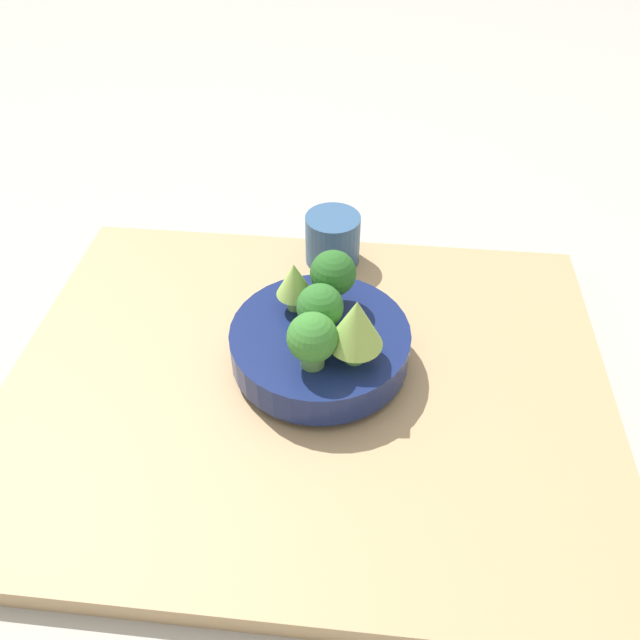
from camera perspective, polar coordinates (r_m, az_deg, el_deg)
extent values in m
plane|color=#ADA89E|center=(0.86, -1.15, -6.78)|extent=(6.00, 6.00, 0.00)
cube|color=tan|center=(0.85, -1.16, -6.07)|extent=(0.80, 0.64, 0.03)
cylinder|color=navy|center=(0.85, 0.00, -3.62)|extent=(0.11, 0.11, 0.01)
cylinder|color=navy|center=(0.83, 0.00, -2.19)|extent=(0.24, 0.24, 0.05)
cylinder|color=#609347|center=(0.76, -0.69, -3.41)|extent=(0.03, 0.03, 0.02)
sphere|color=#387A2D|center=(0.74, -0.71, -1.60)|extent=(0.06, 0.06, 0.06)
cylinder|color=#6BA34C|center=(0.84, 1.17, 2.31)|extent=(0.02, 0.02, 0.03)
sphere|color=#286023|center=(0.82, 1.21, 4.30)|extent=(0.06, 0.06, 0.06)
cylinder|color=#7AB256|center=(0.84, -2.30, 1.79)|extent=(0.02, 0.02, 0.02)
cone|color=#93B751|center=(0.82, -2.37, 3.73)|extent=(0.05, 0.05, 0.05)
cylinder|color=#6BA34C|center=(0.77, 3.19, -2.86)|extent=(0.03, 0.03, 0.03)
cone|color=#93B751|center=(0.74, 3.33, -0.29)|extent=(0.07, 0.07, 0.07)
cylinder|color=#6BA34C|center=(0.81, 0.00, -0.48)|extent=(0.03, 0.03, 0.02)
sphere|color=#2D6B28|center=(0.78, 0.00, 1.21)|extent=(0.06, 0.06, 0.06)
cylinder|color=#33567F|center=(1.01, 1.16, 7.41)|extent=(0.09, 0.09, 0.08)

